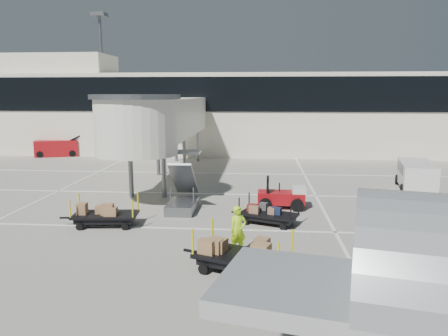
% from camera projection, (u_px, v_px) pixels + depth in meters
% --- Properties ---
extents(ground, '(140.00, 140.00, 0.00)m').
position_uv_depth(ground, '(194.00, 244.00, 17.84)').
color(ground, '#A6A095').
rests_on(ground, ground).
extents(lane_markings, '(40.00, 30.00, 0.02)m').
position_uv_depth(lane_markings, '(206.00, 192.00, 27.06)').
color(lane_markings, white).
rests_on(lane_markings, ground).
extents(terminal, '(64.00, 12.11, 15.20)m').
position_uv_depth(terminal, '(233.00, 112.00, 46.59)').
color(terminal, white).
rests_on(terminal, ground).
extents(jet_bridge, '(5.70, 20.40, 6.03)m').
position_uv_depth(jet_bridge, '(163.00, 120.00, 29.49)').
color(jet_bridge, silver).
rests_on(jet_bridge, ground).
extents(baggage_tug, '(2.56, 1.65, 1.66)m').
position_uv_depth(baggage_tug, '(282.00, 197.00, 23.37)').
color(baggage_tug, maroon).
rests_on(baggage_tug, ground).
extents(suitcase_cart, '(3.27, 2.20, 1.27)m').
position_uv_depth(suitcase_cart, '(269.00, 215.00, 20.51)').
color(suitcase_cart, black).
rests_on(suitcase_cart, ground).
extents(box_cart_near, '(3.97, 2.66, 1.54)m').
position_uv_depth(box_cart_near, '(241.00, 256.00, 14.90)').
color(box_cart_near, black).
rests_on(box_cart_near, ground).
extents(box_cart_far, '(3.63, 1.72, 1.40)m').
position_uv_depth(box_cart_far, '(106.00, 215.00, 20.21)').
color(box_cart_far, black).
rests_on(box_cart_far, ground).
extents(ground_worker, '(0.82, 0.73, 1.90)m').
position_uv_depth(ground_worker, '(238.00, 230.00, 16.56)').
color(ground_worker, '#AFE918').
rests_on(ground_worker, ground).
extents(minivan, '(2.79, 4.99, 1.79)m').
position_uv_depth(minivan, '(416.00, 173.00, 27.70)').
color(minivan, silver).
rests_on(minivan, ground).
extents(belt_loader, '(4.58, 2.85, 2.07)m').
position_uv_depth(belt_loader, '(58.00, 148.00, 42.68)').
color(belt_loader, maroon).
rests_on(belt_loader, ground).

